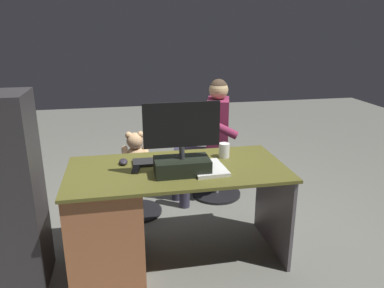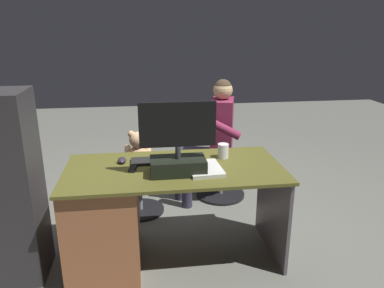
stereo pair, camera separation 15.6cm
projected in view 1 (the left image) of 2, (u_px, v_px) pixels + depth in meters
The scene contains 13 objects.
ground_plane at pixel (171, 227), 3.18m from camera, with size 10.00×10.00×0.00m, color slate.
desk at pixel (121, 216), 2.59m from camera, with size 1.50×0.74×0.71m.
monitor at pixel (182, 152), 2.42m from camera, with size 0.50×0.21×0.48m.
keyboard at pixel (162, 161), 2.66m from camera, with size 0.42×0.14×0.02m, color black.
computer_mouse at pixel (123, 162), 2.62m from camera, with size 0.06×0.10×0.04m, color #2C2732.
cup at pixel (224, 150), 2.75m from camera, with size 0.08×0.08×0.11m, color white.
tv_remote at pixel (136, 169), 2.52m from camera, with size 0.04×0.15×0.02m, color black.
notebook_binder at pixel (208, 168), 2.52m from camera, with size 0.22×0.30×0.02m, color silver.
office_chair_teddy at pixel (137, 187), 3.35m from camera, with size 0.43×0.43×0.44m.
teddy_bear at pixel (135, 152), 3.25m from camera, with size 0.24×0.24×0.33m.
visitor_chair at pixel (217, 172), 3.71m from camera, with size 0.49×0.49×0.44m.
person at pixel (210, 132), 3.54m from camera, with size 0.60×0.57×1.17m.
equipment_rack at pixel (3, 194), 2.33m from camera, with size 0.44×0.36×1.28m, color #2F2D2F.
Camera 1 is at (0.36, 2.79, 1.66)m, focal length 34.77 mm.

